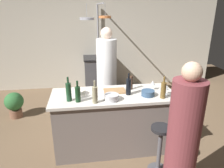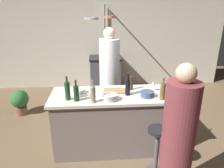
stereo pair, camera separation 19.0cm
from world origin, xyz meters
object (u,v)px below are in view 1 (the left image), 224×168
at_px(wine_bottle_red, 78,94).
at_px(chef, 107,79).
at_px(wine_bottle_white, 95,94).
at_px(wine_bottle_green, 69,92).
at_px(wine_bottle_dark, 128,86).
at_px(mixing_bowl_steel, 112,97).
at_px(wine_glass_near_left_guest, 166,87).
at_px(wine_glass_by_chef, 153,83).
at_px(bar_stool_right, 160,148).
at_px(potted_plant, 14,103).
at_px(wine_bottle_amber, 163,90).
at_px(mixing_bowl_ceramic, 79,92).
at_px(stove_range, 100,74).
at_px(cutting_board, 115,91).
at_px(guest_right, 183,141).
at_px(pepper_mill, 131,83).
at_px(mixing_bowl_blue, 148,93).

bearing_deg(wine_bottle_red, chef, 65.78).
bearing_deg(wine_bottle_white, wine_bottle_green, 161.50).
relative_size(wine_bottle_dark, mixing_bowl_steel, 1.64).
xyz_separation_m(wine_glass_near_left_guest, wine_glass_by_chef, (-0.13, 0.20, 0.00)).
height_order(bar_stool_right, wine_glass_near_left_guest, wine_glass_near_left_guest).
distance_m(potted_plant, wine_bottle_amber, 2.94).
xyz_separation_m(bar_stool_right, wine_bottle_dark, (-0.30, 0.57, 0.65)).
bearing_deg(wine_bottle_dark, wine_glass_near_left_guest, -7.33).
height_order(wine_glass_near_left_guest, mixing_bowl_ceramic, wine_glass_near_left_guest).
height_order(wine_bottle_dark, mixing_bowl_steel, wine_bottle_dark).
distance_m(stove_range, cutting_board, 2.40).
bearing_deg(wine_glass_near_left_guest, mixing_bowl_steel, -173.55).
bearing_deg(guest_right, wine_bottle_amber, 85.67).
height_order(pepper_mill, wine_bottle_dark, wine_bottle_dark).
xyz_separation_m(chef, mixing_bowl_blue, (0.46, -1.09, 0.12)).
xyz_separation_m(bar_stool_right, pepper_mill, (-0.22, 0.77, 0.63)).
distance_m(bar_stool_right, pepper_mill, 1.02).
bearing_deg(potted_plant, wine_glass_near_left_guest, -27.64).
bearing_deg(mixing_bowl_blue, stove_range, 100.45).
relative_size(chef, cutting_board, 5.49).
bearing_deg(wine_bottle_red, mixing_bowl_steel, -1.95).
bearing_deg(bar_stool_right, mixing_bowl_ceramic, 145.84).
bearing_deg(mixing_bowl_steel, mixing_bowl_ceramic, 148.60).
bearing_deg(potted_plant, cutting_board, -31.54).
bearing_deg(stove_range, wine_bottle_amber, -76.27).
height_order(bar_stool_right, pepper_mill, pepper_mill).
distance_m(chef, wine_bottle_green, 1.30).
bearing_deg(wine_bottle_dark, mixing_bowl_blue, -17.18).
bearing_deg(wine_glass_by_chef, bar_stool_right, -97.95).
relative_size(wine_bottle_amber, wine_glass_by_chef, 2.14).
bearing_deg(wine_bottle_dark, pepper_mill, 66.59).
height_order(guest_right, wine_bottle_amber, guest_right).
relative_size(guest_right, mixing_bowl_steel, 8.17).
bearing_deg(stove_range, mixing_bowl_ceramic, -101.56).
bearing_deg(wine_glass_by_chef, pepper_mill, 167.70).
xyz_separation_m(stove_range, mixing_bowl_ceramic, (-0.49, -2.39, 0.49)).
relative_size(chef, wine_bottle_dark, 5.45).
xyz_separation_m(chef, mixing_bowl_steel, (-0.07, -1.17, 0.13)).
distance_m(wine_bottle_white, wine_bottle_dark, 0.54).
xyz_separation_m(wine_bottle_amber, mixing_bowl_ceramic, (-1.14, 0.29, -0.09)).
relative_size(stove_range, pepper_mill, 4.24).
relative_size(cutting_board, mixing_bowl_blue, 1.72).
relative_size(wine_bottle_white, mixing_bowl_ceramic, 1.84).
distance_m(cutting_board, wine_bottle_white, 0.48).
bearing_deg(pepper_mill, mixing_bowl_ceramic, -173.30).
relative_size(wine_bottle_amber, mixing_bowl_ceramic, 1.87).
distance_m(bar_stool_right, guest_right, 0.54).
distance_m(stove_range, wine_bottle_green, 2.73).
bearing_deg(stove_range, wine_glass_near_left_guest, -73.80).
xyz_separation_m(cutting_board, mixing_bowl_blue, (0.44, -0.22, 0.03)).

